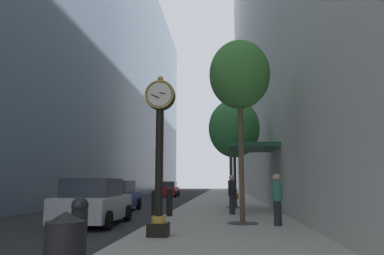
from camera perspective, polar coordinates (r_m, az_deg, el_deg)
ground_plane at (r=30.27m, az=0.17°, el=-11.84°), size 110.00×110.00×0.00m
sidewalk_right at (r=33.14m, az=5.33°, el=-11.42°), size 5.33×80.00×0.14m
building_block_left at (r=38.55m, az=-17.62°, el=11.97°), size 9.00×80.00×30.01m
street_clock at (r=9.78m, az=-5.32°, el=-2.95°), size 0.84×0.55×4.44m
bollard_nearest at (r=6.17m, az=-17.97°, el=-16.01°), size 0.28×0.28×1.19m
bollard_third at (r=12.25m, az=-6.02°, el=-12.61°), size 0.28×0.28×1.19m
bollard_fourth at (r=15.37m, az=-3.68°, el=-11.86°), size 0.28×0.28×1.19m
street_tree_near at (r=13.32m, az=7.74°, el=8.36°), size 2.25×2.25×6.70m
street_tree_mid_near at (r=20.83m, az=6.86°, el=-0.16°), size 3.00×3.00×6.30m
trash_bin at (r=5.17m, az=-20.09°, el=-18.35°), size 0.53×0.53×1.05m
pedestrian_walking at (r=16.21m, az=6.55°, el=-10.57°), size 0.52×0.46×1.76m
pedestrian_by_clock at (r=12.33m, az=13.70°, el=-11.06°), size 0.45×0.45×1.71m
storefront_awning at (r=18.49m, az=9.67°, el=-3.43°), size 2.40×3.60×3.30m
car_red_near at (r=38.75m, az=-3.87°, el=-9.99°), size 2.18×4.40×1.63m
car_silver_mid at (r=13.78m, az=-15.72°, el=-11.66°), size 2.22×4.09×1.70m
car_blue_far at (r=19.75m, az=-12.19°, el=-10.92°), size 2.17×4.35×1.64m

